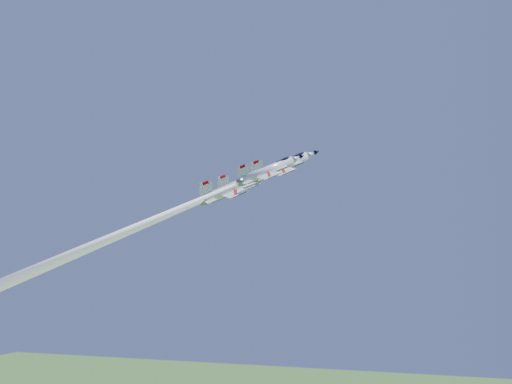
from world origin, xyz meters
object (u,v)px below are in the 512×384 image
(jet_lead, at_px, (188,206))
(jet_right, at_px, (170,212))
(jet_slot, at_px, (111,240))
(jet_left, at_px, (166,215))

(jet_lead, height_order, jet_right, jet_lead)
(jet_lead, distance_m, jet_slot, 15.17)
(jet_left, height_order, jet_right, jet_right)
(jet_lead, bearing_deg, jet_left, -167.22)
(jet_lead, height_order, jet_slot, jet_lead)
(jet_slot, bearing_deg, jet_left, 116.98)
(jet_lead, distance_m, jet_left, 8.25)
(jet_lead, bearing_deg, jet_slot, -98.18)
(jet_left, relative_size, jet_right, 0.98)
(jet_lead, xyz_separation_m, jet_left, (-6.75, 4.60, -1.19))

